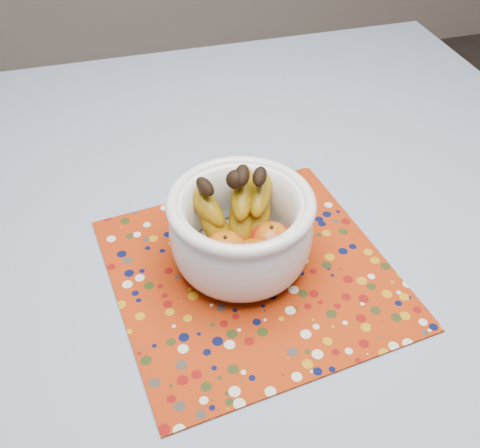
# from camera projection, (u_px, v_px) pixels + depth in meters

# --- Properties ---
(table) EXTENTS (1.20, 1.20, 0.75)m
(table) POSITION_uv_depth(u_px,v_px,m) (255.00, 256.00, 0.99)
(table) COLOR brown
(table) RESTS_ON ground
(tablecloth) EXTENTS (1.32, 1.32, 0.01)m
(tablecloth) POSITION_uv_depth(u_px,v_px,m) (256.00, 222.00, 0.94)
(tablecloth) COLOR slate
(tablecloth) RESTS_ON table
(placemat) EXTENTS (0.44, 0.44, 0.00)m
(placemat) POSITION_uv_depth(u_px,v_px,m) (252.00, 272.00, 0.84)
(placemat) COLOR #942708
(placemat) RESTS_ON tablecloth
(fruit_bowl) EXTENTS (0.21, 0.21, 0.16)m
(fruit_bowl) POSITION_uv_depth(u_px,v_px,m) (241.00, 224.00, 0.81)
(fruit_bowl) COLOR white
(fruit_bowl) RESTS_ON placemat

